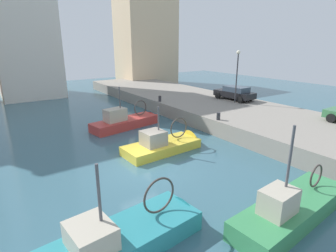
{
  "coord_description": "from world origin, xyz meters",
  "views": [
    {
      "loc": [
        -6.66,
        -11.85,
        6.69
      ],
      "look_at": [
        3.39,
        2.82,
        1.2
      ],
      "focal_mm": 28.94,
      "sensor_mm": 36.0,
      "label": 1
    }
  ],
  "objects": [
    {
      "name": "quay_wall",
      "position": [
        11.5,
        0.0,
        0.6
      ],
      "size": [
        9.0,
        56.0,
        1.2
      ],
      "primitive_type": "cube",
      "color": "gray",
      "rests_on": "ground"
    },
    {
      "name": "fishing_boat_red",
      "position": [
        2.78,
        7.74,
        0.15
      ],
      "size": [
        6.72,
        2.74,
        4.21
      ],
      "color": "#BC3833",
      "rests_on": "ground"
    },
    {
      "name": "waterfront_building_west",
      "position": [
        -1.47,
        27.29,
        9.67
      ],
      "size": [
        7.29,
        8.3,
        19.3
      ],
      "color": "silver",
      "rests_on": "ground"
    },
    {
      "name": "waterfront_building_central",
      "position": [
        16.27,
        27.92,
        7.04
      ],
      "size": [
        8.85,
        6.56,
        14.04
      ],
      "color": "beige",
      "rests_on": "ground"
    },
    {
      "name": "fishing_boat_yellow",
      "position": [
        2.6,
        1.74,
        0.13
      ],
      "size": [
        5.87,
        2.37,
        3.91
      ],
      "color": "gold",
      "rests_on": "ground"
    },
    {
      "name": "parked_car_black",
      "position": [
        14.0,
        6.48,
        1.89
      ],
      "size": [
        2.16,
        4.16,
        1.34
      ],
      "color": "black",
      "rests_on": "quay_wall"
    },
    {
      "name": "fishing_boat_green",
      "position": [
        2.84,
        -7.02,
        0.11
      ],
      "size": [
        7.05,
        2.13,
        4.81
      ],
      "color": "#388951",
      "rests_on": "ground"
    },
    {
      "name": "fishing_boat_teal",
      "position": [
        -3.36,
        -4.79,
        0.11
      ],
      "size": [
        6.57,
        2.49,
        4.26
      ],
      "color": "teal",
      "rests_on": "ground"
    },
    {
      "name": "quay_streetlamp",
      "position": [
        13.0,
        5.51,
        4.45
      ],
      "size": [
        0.36,
        0.36,
        4.83
      ],
      "color": "#38383D",
      "rests_on": "quay_wall"
    },
    {
      "name": "mooring_bollard_mid",
      "position": [
        7.35,
        2.0,
        1.48
      ],
      "size": [
        0.28,
        0.28,
        0.55
      ],
      "primitive_type": "cylinder",
      "color": "#2D2D33",
      "rests_on": "quay_wall"
    },
    {
      "name": "mooring_bollard_north",
      "position": [
        7.35,
        10.0,
        1.48
      ],
      "size": [
        0.28,
        0.28,
        0.55
      ],
      "primitive_type": "cylinder",
      "color": "#2D2D33",
      "rests_on": "quay_wall"
    },
    {
      "name": "water_surface",
      "position": [
        0.0,
        0.0,
        0.0
      ],
      "size": [
        80.0,
        80.0,
        0.0
      ],
      "primitive_type": "plane",
      "color": "#386070",
      "rests_on": "ground"
    }
  ]
}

